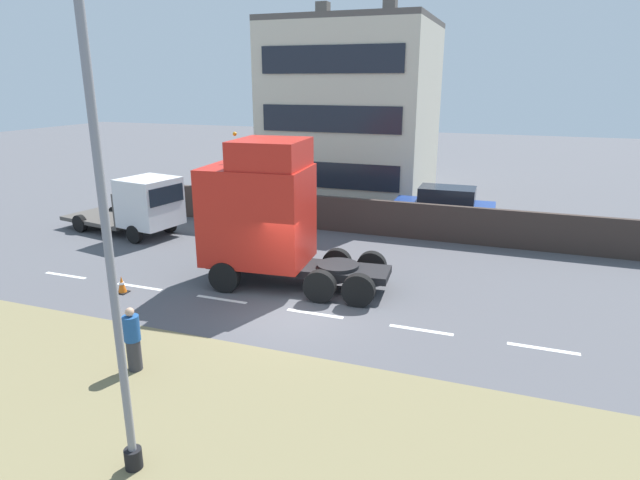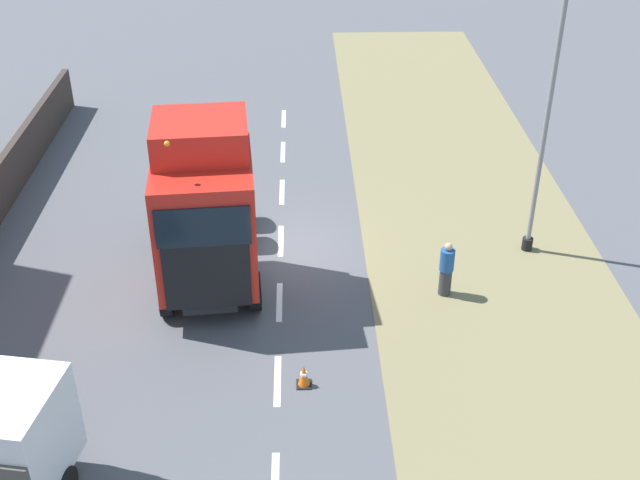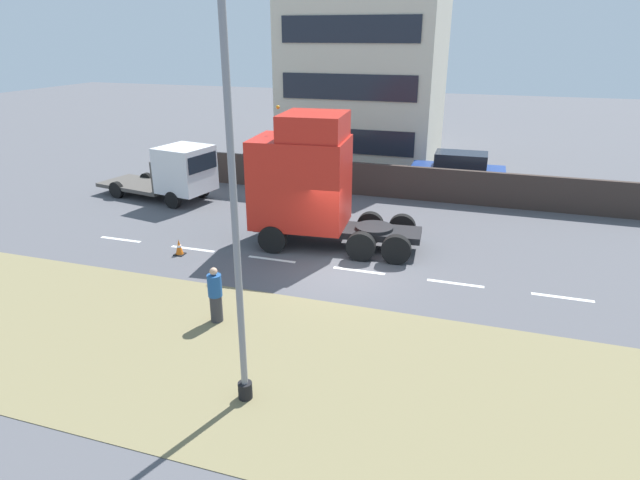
{
  "view_description": "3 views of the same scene",
  "coord_description": "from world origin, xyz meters",
  "px_view_note": "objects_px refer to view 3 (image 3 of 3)",
  "views": [
    {
      "loc": [
        -13.83,
        -5.91,
        6.75
      ],
      "look_at": [
        -0.53,
        -1.06,
        2.51
      ],
      "focal_mm": 30.0,
      "sensor_mm": 36.0,
      "label": 1
    },
    {
      "loc": [
        -0.58,
        20.24,
        12.72
      ],
      "look_at": [
        -1.13,
        1.61,
        1.41
      ],
      "focal_mm": 45.0,
      "sensor_mm": 36.0,
      "label": 2
    },
    {
      "loc": [
        -16.14,
        -4.54,
        7.52
      ],
      "look_at": [
        -0.65,
        0.48,
        1.22
      ],
      "focal_mm": 30.0,
      "sensor_mm": 36.0,
      "label": 3
    }
  ],
  "objects_px": {
    "pedestrian": "(215,296)",
    "traffic_cone_lead": "(179,247)",
    "parked_car": "(458,173)",
    "lorry_cab": "(307,181)",
    "lamp_post": "(237,233)",
    "flatbed_truck": "(178,172)"
  },
  "relations": [
    {
      "from": "pedestrian",
      "to": "traffic_cone_lead",
      "type": "bearing_deg",
      "value": 42.8
    },
    {
      "from": "parked_car",
      "to": "pedestrian",
      "type": "relative_size",
      "value": 2.81
    },
    {
      "from": "lorry_cab",
      "to": "parked_car",
      "type": "relative_size",
      "value": 1.4
    },
    {
      "from": "lorry_cab",
      "to": "traffic_cone_lead",
      "type": "xyz_separation_m",
      "value": [
        -2.5,
        4.07,
        -2.18
      ]
    },
    {
      "from": "lorry_cab",
      "to": "lamp_post",
      "type": "xyz_separation_m",
      "value": [
        -9.19,
        -1.77,
        1.42
      ]
    },
    {
      "from": "lorry_cab",
      "to": "lamp_post",
      "type": "bearing_deg",
      "value": -173.82
    },
    {
      "from": "lamp_post",
      "to": "traffic_cone_lead",
      "type": "height_order",
      "value": "lamp_post"
    },
    {
      "from": "flatbed_truck",
      "to": "lorry_cab",
      "type": "bearing_deg",
      "value": 76.54
    },
    {
      "from": "pedestrian",
      "to": "traffic_cone_lead",
      "type": "relative_size",
      "value": 2.81
    },
    {
      "from": "pedestrian",
      "to": "traffic_cone_lead",
      "type": "xyz_separation_m",
      "value": [
        3.9,
        3.62,
        -0.51
      ]
    },
    {
      "from": "parked_car",
      "to": "lamp_post",
      "type": "height_order",
      "value": "lamp_post"
    },
    {
      "from": "parked_car",
      "to": "traffic_cone_lead",
      "type": "distance_m",
      "value": 14.51
    },
    {
      "from": "lorry_cab",
      "to": "lamp_post",
      "type": "relative_size",
      "value": 0.77
    },
    {
      "from": "lamp_post",
      "to": "pedestrian",
      "type": "relative_size",
      "value": 5.08
    },
    {
      "from": "lorry_cab",
      "to": "lamp_post",
      "type": "distance_m",
      "value": 9.46
    },
    {
      "from": "lamp_post",
      "to": "pedestrian",
      "type": "height_order",
      "value": "lamp_post"
    },
    {
      "from": "parked_car",
      "to": "pedestrian",
      "type": "height_order",
      "value": "parked_car"
    },
    {
      "from": "flatbed_truck",
      "to": "parked_car",
      "type": "xyz_separation_m",
      "value": [
        5.57,
        -12.51,
        -0.42
      ]
    },
    {
      "from": "lorry_cab",
      "to": "flatbed_truck",
      "type": "bearing_deg",
      "value": 61.68
    },
    {
      "from": "lorry_cab",
      "to": "parked_car",
      "type": "distance_m",
      "value": 10.25
    },
    {
      "from": "parked_car",
      "to": "pedestrian",
      "type": "distance_m",
      "value": 16.21
    },
    {
      "from": "pedestrian",
      "to": "lorry_cab",
      "type": "bearing_deg",
      "value": -4.01
    }
  ]
}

